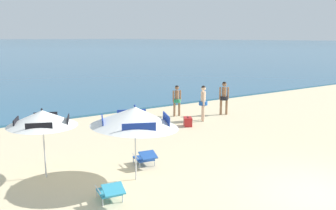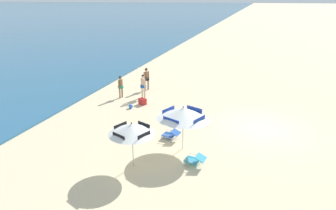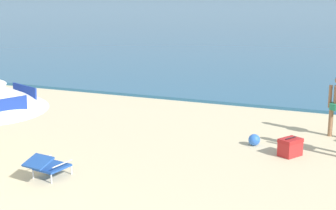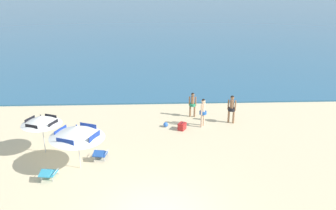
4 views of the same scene
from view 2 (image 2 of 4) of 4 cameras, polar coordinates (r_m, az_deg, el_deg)
The scene contains 10 objects.
ground_plane at distance 16.20m, azimuth 18.37°, elevation -4.57°, with size 800.00×800.00×0.00m, color beige.
beach_umbrella_striped_main at distance 12.69m, azimuth 3.10°, elevation -1.65°, with size 3.20×3.19×2.15m.
beach_umbrella_striped_second at distance 11.46m, azimuth -7.32°, elevation -4.78°, with size 2.71×2.71×2.01m.
lounge_chair_under_umbrella at distance 14.20m, azimuth 0.65°, elevation -5.86°, with size 0.66×0.94×0.50m.
lounge_chair_beside_umbrella at distance 12.19m, azimuth 5.50°, elevation -10.82°, with size 0.67×0.95×0.51m.
person_standing_near_shore at distance 20.14m, azimuth -9.55°, elevation 3.95°, with size 0.46×0.38×1.57m.
person_standing_beside at distance 19.87m, azimuth -5.02°, elevation 4.15°, with size 0.42×0.44×1.70m.
person_wading_in at distance 21.61m, azimuth -4.37°, elevation 5.56°, with size 0.46×0.42×1.71m.
cooler_box at distance 18.87m, azimuth -5.17°, elevation 0.74°, with size 0.55×0.60×0.43m.
beach_ball at distance 18.28m, azimuth -7.53°, elevation -0.25°, with size 0.28×0.28×0.28m, color blue.
Camera 2 is at (-14.76, 0.67, 6.65)m, focal length 30.25 mm.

